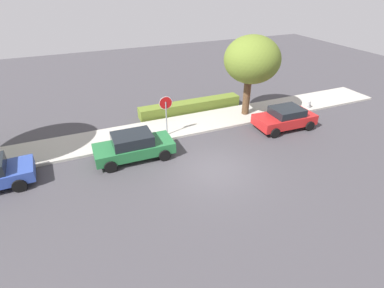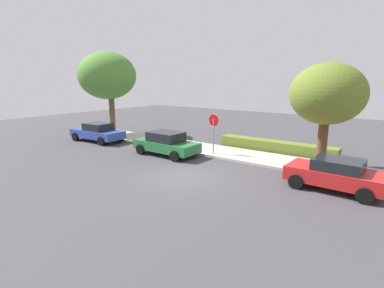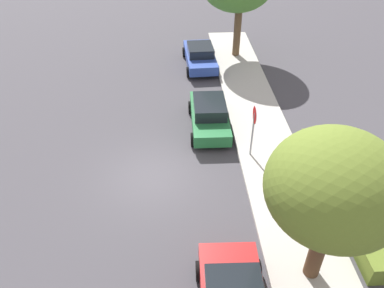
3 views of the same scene
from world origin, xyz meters
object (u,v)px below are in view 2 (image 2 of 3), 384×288
(street_tree_near_corner, at_px, (327,95))
(street_tree_mid_block, at_px, (107,76))
(stop_sign, at_px, (214,127))
(parked_car_red, at_px, (335,174))
(parked_car_blue, at_px, (98,132))
(parked_car_green, at_px, (166,143))

(street_tree_near_corner, xyz_separation_m, street_tree_mid_block, (-17.11, 0.05, 1.01))
(stop_sign, relative_size, street_tree_mid_block, 0.38)
(parked_car_red, bearing_deg, street_tree_mid_block, 171.90)
(stop_sign, distance_m, parked_car_red, 7.68)
(parked_car_red, height_order, street_tree_mid_block, street_tree_mid_block)
(street_tree_near_corner, relative_size, street_tree_mid_block, 0.80)
(parked_car_blue, height_order, street_tree_mid_block, street_tree_mid_block)
(parked_car_green, xyz_separation_m, parked_car_red, (9.81, -0.21, -0.03))
(parked_car_blue, relative_size, street_tree_near_corner, 0.82)
(parked_car_green, distance_m, street_tree_near_corner, 9.48)
(parked_car_red, bearing_deg, parked_car_blue, 179.09)
(stop_sign, distance_m, street_tree_near_corner, 6.57)
(stop_sign, height_order, parked_car_blue, stop_sign)
(stop_sign, xyz_separation_m, street_tree_near_corner, (6.18, 0.71, 2.11))
(parked_car_red, distance_m, street_tree_near_corner, 4.27)
(parked_car_green, bearing_deg, parked_car_blue, 179.57)
(parked_car_green, height_order, street_tree_near_corner, street_tree_near_corner)
(stop_sign, distance_m, parked_car_blue, 9.68)
(parked_car_blue, bearing_deg, stop_sign, 9.43)
(parked_car_red, xyz_separation_m, street_tree_near_corner, (-1.19, 2.56, 3.20))
(stop_sign, height_order, street_tree_near_corner, street_tree_near_corner)
(parked_car_red, distance_m, street_tree_mid_block, 18.96)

